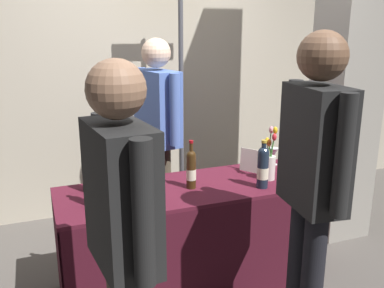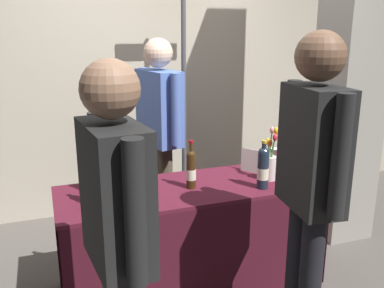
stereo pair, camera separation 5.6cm
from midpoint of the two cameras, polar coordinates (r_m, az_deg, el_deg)
name	(u,v)px [view 2 (the right image)]	position (r m, az deg, el deg)	size (l,w,h in m)	color
ground_plane	(192,283)	(3.21, 0.53, -18.42)	(12.00, 12.00, 0.00)	#514C47
back_partition	(138,89)	(4.22, -6.97, 7.44)	(6.96, 0.12, 2.43)	#B2A893
concrete_pillar	(355,35)	(3.75, 21.78, 13.67)	(0.44, 0.44, 3.49)	gray
tasting_table	(192,218)	(2.96, 0.55, -10.07)	(1.82, 0.65, 0.75)	#4C1423
featured_wine_bottle	(191,169)	(2.79, 0.45, -3.39)	(0.07, 0.07, 0.33)	#38230F
display_bottle_0	(121,189)	(2.50, -9.03, -6.10)	(0.07, 0.07, 0.30)	#192333
display_bottle_1	(91,183)	(2.59, -13.07, -5.26)	(0.07, 0.07, 0.32)	#192333
display_bottle_2	(263,167)	(2.83, 10.26, -3.15)	(0.08, 0.08, 0.33)	#192333
display_bottle_3	(145,175)	(2.67, -5.86, -4.19)	(0.07, 0.07, 0.33)	black
display_bottle_4	(88,171)	(2.83, -13.46, -3.68)	(0.08, 0.08, 0.31)	black
wine_glass_near_vendor	(275,153)	(3.34, 11.79, -1.28)	(0.08, 0.08, 0.14)	silver
flower_vase	(270,163)	(3.00, 11.16, -2.54)	(0.09, 0.09, 0.39)	silver
brochure_stand	(252,161)	(3.15, 8.66, -2.31)	(0.17, 0.01, 0.17)	silver
vendor_presenter	(159,121)	(3.48, -4.01, 3.14)	(0.30, 0.63, 1.73)	#4C4233
taster_foreground_right	(311,172)	(2.23, 16.69, -3.71)	(0.26, 0.56, 1.79)	black
taster_foreground_left	(117,224)	(1.76, -9.30, -10.80)	(0.25, 0.58, 1.69)	#4C4233
booth_signpost	(184,75)	(3.85, -0.72, 9.43)	(0.61, 0.04, 2.29)	#47474C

